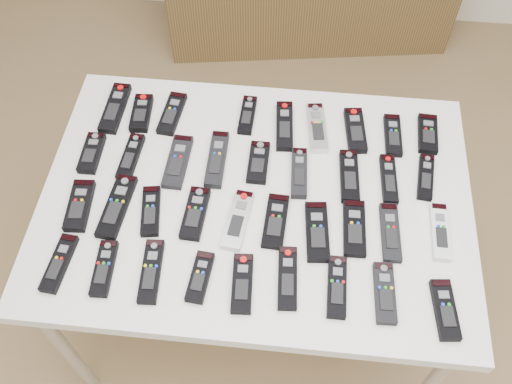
# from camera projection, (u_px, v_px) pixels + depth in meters

# --- Properties ---
(ground) EXTENTS (4.00, 4.00, 0.00)m
(ground) POSITION_uv_depth(u_px,v_px,m) (286.00, 339.00, 2.22)
(ground) COLOR olive
(ground) RESTS_ON ground
(table) EXTENTS (1.25, 0.88, 0.78)m
(table) POSITION_uv_depth(u_px,v_px,m) (256.00, 207.00, 1.71)
(table) COLOR white
(table) RESTS_ON ground
(remote_0) EXTENTS (0.06, 0.20, 0.02)m
(remote_0) POSITION_uv_depth(u_px,v_px,m) (115.00, 108.00, 1.84)
(remote_0) COLOR black
(remote_0) RESTS_ON table
(remote_1) EXTENTS (0.07, 0.15, 0.02)m
(remote_1) POSITION_uv_depth(u_px,v_px,m) (141.00, 113.00, 1.83)
(remote_1) COLOR black
(remote_1) RESTS_ON table
(remote_2) EXTENTS (0.07, 0.18, 0.02)m
(remote_2) POSITION_uv_depth(u_px,v_px,m) (172.00, 114.00, 1.83)
(remote_2) COLOR black
(remote_2) RESTS_ON table
(remote_3) EXTENTS (0.05, 0.15, 0.02)m
(remote_3) POSITION_uv_depth(u_px,v_px,m) (247.00, 115.00, 1.82)
(remote_3) COLOR black
(remote_3) RESTS_ON table
(remote_4) EXTENTS (0.07, 0.19, 0.02)m
(remote_4) POSITION_uv_depth(u_px,v_px,m) (284.00, 126.00, 1.79)
(remote_4) COLOR black
(remote_4) RESTS_ON table
(remote_5) EXTENTS (0.08, 0.20, 0.02)m
(remote_5) POSITION_uv_depth(u_px,v_px,m) (317.00, 128.00, 1.79)
(remote_5) COLOR #B7B7BC
(remote_5) RESTS_ON table
(remote_6) EXTENTS (0.08, 0.18, 0.02)m
(remote_6) POSITION_uv_depth(u_px,v_px,m) (355.00, 130.00, 1.78)
(remote_6) COLOR black
(remote_6) RESTS_ON table
(remote_7) EXTENTS (0.05, 0.16, 0.02)m
(remote_7) POSITION_uv_depth(u_px,v_px,m) (393.00, 135.00, 1.77)
(remote_7) COLOR black
(remote_7) RESTS_ON table
(remote_8) EXTENTS (0.06, 0.15, 0.02)m
(remote_8) POSITION_uv_depth(u_px,v_px,m) (428.00, 134.00, 1.78)
(remote_8) COLOR black
(remote_8) RESTS_ON table
(remote_9) EXTENTS (0.06, 0.15, 0.02)m
(remote_9) POSITION_uv_depth(u_px,v_px,m) (92.00, 153.00, 1.73)
(remote_9) COLOR black
(remote_9) RESTS_ON table
(remote_10) EXTENTS (0.05, 0.17, 0.02)m
(remote_10) POSITION_uv_depth(u_px,v_px,m) (131.00, 157.00, 1.73)
(remote_10) COLOR black
(remote_10) RESTS_ON table
(remote_11) EXTENTS (0.06, 0.19, 0.02)m
(remote_11) POSITION_uv_depth(u_px,v_px,m) (178.00, 162.00, 1.72)
(remote_11) COLOR black
(remote_11) RESTS_ON table
(remote_12) EXTENTS (0.05, 0.20, 0.02)m
(remote_12) POSITION_uv_depth(u_px,v_px,m) (217.00, 159.00, 1.72)
(remote_12) COLOR black
(remote_12) RESTS_ON table
(remote_13) EXTENTS (0.06, 0.15, 0.02)m
(remote_13) POSITION_uv_depth(u_px,v_px,m) (258.00, 162.00, 1.71)
(remote_13) COLOR black
(remote_13) RESTS_ON table
(remote_14) EXTENTS (0.05, 0.18, 0.02)m
(remote_14) POSITION_uv_depth(u_px,v_px,m) (299.00, 173.00, 1.69)
(remote_14) COLOR black
(remote_14) RESTS_ON table
(remote_15) EXTENTS (0.06, 0.18, 0.02)m
(remote_15) POSITION_uv_depth(u_px,v_px,m) (349.00, 176.00, 1.68)
(remote_15) COLOR black
(remote_15) RESTS_ON table
(remote_16) EXTENTS (0.05, 0.17, 0.02)m
(remote_16) POSITION_uv_depth(u_px,v_px,m) (389.00, 179.00, 1.68)
(remote_16) COLOR black
(remote_16) RESTS_ON table
(remote_17) EXTENTS (0.06, 0.17, 0.02)m
(remote_17) POSITION_uv_depth(u_px,v_px,m) (426.00, 177.00, 1.68)
(remote_17) COLOR black
(remote_17) RESTS_ON table
(remote_18) EXTENTS (0.07, 0.17, 0.02)m
(remote_18) POSITION_uv_depth(u_px,v_px,m) (80.00, 205.00, 1.62)
(remote_18) COLOR black
(remote_18) RESTS_ON table
(remote_19) EXTENTS (0.08, 0.22, 0.02)m
(remote_19) POSITION_uv_depth(u_px,v_px,m) (117.00, 206.00, 1.62)
(remote_19) COLOR black
(remote_19) RESTS_ON table
(remote_20) EXTENTS (0.07, 0.17, 0.02)m
(remote_20) POSITION_uv_depth(u_px,v_px,m) (151.00, 211.00, 1.62)
(remote_20) COLOR black
(remote_20) RESTS_ON table
(remote_21) EXTENTS (0.07, 0.17, 0.02)m
(remote_21) POSITION_uv_depth(u_px,v_px,m) (195.00, 213.00, 1.61)
(remote_21) COLOR black
(remote_21) RESTS_ON table
(remote_22) EXTENTS (0.08, 0.20, 0.02)m
(remote_22) POSITION_uv_depth(u_px,v_px,m) (238.00, 220.00, 1.60)
(remote_22) COLOR #B7B7BC
(remote_22) RESTS_ON table
(remote_23) EXTENTS (0.07, 0.18, 0.02)m
(remote_23) POSITION_uv_depth(u_px,v_px,m) (276.00, 221.00, 1.60)
(remote_23) COLOR black
(remote_23) RESTS_ON table
(remote_24) EXTENTS (0.08, 0.19, 0.02)m
(remote_24) POSITION_uv_depth(u_px,v_px,m) (317.00, 232.00, 1.58)
(remote_24) COLOR black
(remote_24) RESTS_ON table
(remote_25) EXTENTS (0.06, 0.18, 0.02)m
(remote_25) POSITION_uv_depth(u_px,v_px,m) (354.00, 228.00, 1.58)
(remote_25) COLOR black
(remote_25) RESTS_ON table
(remote_26) EXTENTS (0.06, 0.18, 0.02)m
(remote_26) POSITION_uv_depth(u_px,v_px,m) (390.00, 232.00, 1.58)
(remote_26) COLOR black
(remote_26) RESTS_ON table
(remote_27) EXTENTS (0.05, 0.18, 0.02)m
(remote_27) POSITION_uv_depth(u_px,v_px,m) (440.00, 232.00, 1.58)
(remote_27) COLOR silver
(remote_27) RESTS_ON table
(remote_28) EXTENTS (0.06, 0.17, 0.02)m
(remote_28) POSITION_uv_depth(u_px,v_px,m) (59.00, 263.00, 1.52)
(remote_28) COLOR black
(remote_28) RESTS_ON table
(remote_29) EXTENTS (0.06, 0.16, 0.02)m
(remote_29) POSITION_uv_depth(u_px,v_px,m) (104.00, 268.00, 1.51)
(remote_29) COLOR black
(remote_29) RESTS_ON table
(remote_30) EXTENTS (0.06, 0.19, 0.02)m
(remote_30) POSITION_uv_depth(u_px,v_px,m) (151.00, 271.00, 1.51)
(remote_30) COLOR black
(remote_30) RESTS_ON table
(remote_31) EXTENTS (0.06, 0.15, 0.02)m
(remote_31) POSITION_uv_depth(u_px,v_px,m) (200.00, 277.00, 1.50)
(remote_31) COLOR black
(remote_31) RESTS_ON table
(remote_32) EXTENTS (0.06, 0.17, 0.02)m
(remote_32) POSITION_uv_depth(u_px,v_px,m) (242.00, 283.00, 1.49)
(remote_32) COLOR black
(remote_32) RESTS_ON table
(remote_33) EXTENTS (0.06, 0.18, 0.02)m
(remote_33) POSITION_uv_depth(u_px,v_px,m) (287.00, 278.00, 1.50)
(remote_33) COLOR black
(remote_33) RESTS_ON table
(remote_34) EXTENTS (0.05, 0.17, 0.02)m
(remote_34) POSITION_uv_depth(u_px,v_px,m) (337.00, 287.00, 1.48)
(remote_34) COLOR black
(remote_34) RESTS_ON table
(remote_35) EXTENTS (0.06, 0.17, 0.02)m
(remote_35) POSITION_uv_depth(u_px,v_px,m) (385.00, 293.00, 1.47)
(remote_35) COLOR black
(remote_35) RESTS_ON table
(remote_36) EXTENTS (0.07, 0.17, 0.02)m
(remote_36) POSITION_uv_depth(u_px,v_px,m) (445.00, 310.00, 1.45)
(remote_36) COLOR black
(remote_36) RESTS_ON table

